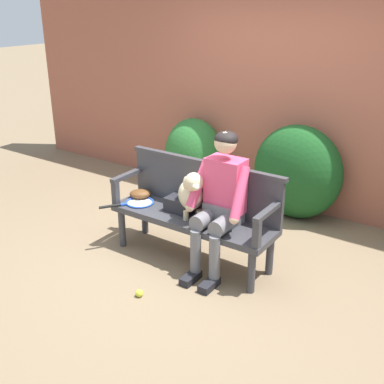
{
  "coord_description": "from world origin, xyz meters",
  "views": [
    {
      "loc": [
        2.32,
        -3.4,
        2.41
      ],
      "look_at": [
        0.0,
        0.0,
        0.71
      ],
      "focal_mm": 44.56,
      "sensor_mm": 36.0,
      "label": 1
    }
  ],
  "objects_px": {
    "tennis_racket": "(137,203)",
    "tennis_ball": "(139,293)",
    "baseball_glove": "(140,194)",
    "person_seated": "(221,198)",
    "garden_bench": "(192,222)",
    "sports_bag": "(181,204)",
    "dog_on_bench": "(191,193)"
  },
  "relations": [
    {
      "from": "person_seated",
      "to": "tennis_ball",
      "type": "bearing_deg",
      "value": -113.12
    },
    {
      "from": "person_seated",
      "to": "dog_on_bench",
      "type": "relative_size",
      "value": 2.76
    },
    {
      "from": "garden_bench",
      "to": "sports_bag",
      "type": "bearing_deg",
      "value": 166.81
    },
    {
      "from": "tennis_ball",
      "to": "person_seated",
      "type": "bearing_deg",
      "value": 66.88
    },
    {
      "from": "person_seated",
      "to": "tennis_ball",
      "type": "xyz_separation_m",
      "value": [
        -0.33,
        -0.78,
        -0.7
      ]
    },
    {
      "from": "person_seated",
      "to": "baseball_glove",
      "type": "relative_size",
      "value": 6.07
    },
    {
      "from": "person_seated",
      "to": "tennis_racket",
      "type": "height_order",
      "value": "person_seated"
    },
    {
      "from": "dog_on_bench",
      "to": "tennis_ball",
      "type": "bearing_deg",
      "value": -90.96
    },
    {
      "from": "sports_bag",
      "to": "tennis_ball",
      "type": "bearing_deg",
      "value": -80.01
    },
    {
      "from": "garden_bench",
      "to": "tennis_racket",
      "type": "height_order",
      "value": "tennis_racket"
    },
    {
      "from": "tennis_racket",
      "to": "sports_bag",
      "type": "bearing_deg",
      "value": 12.11
    },
    {
      "from": "person_seated",
      "to": "baseball_glove",
      "type": "xyz_separation_m",
      "value": [
        -1.02,
        0.08,
        -0.23
      ]
    },
    {
      "from": "garden_bench",
      "to": "tennis_racket",
      "type": "relative_size",
      "value": 3.0
    },
    {
      "from": "garden_bench",
      "to": "sports_bag",
      "type": "relative_size",
      "value": 5.91
    },
    {
      "from": "tennis_racket",
      "to": "tennis_ball",
      "type": "height_order",
      "value": "tennis_racket"
    },
    {
      "from": "sports_bag",
      "to": "tennis_ball",
      "type": "xyz_separation_m",
      "value": [
        0.15,
        -0.83,
        -0.5
      ]
    },
    {
      "from": "tennis_ball",
      "to": "tennis_racket",
      "type": "bearing_deg",
      "value": 130.37
    },
    {
      "from": "sports_bag",
      "to": "tennis_ball",
      "type": "distance_m",
      "value": 0.98
    },
    {
      "from": "garden_bench",
      "to": "baseball_glove",
      "type": "distance_m",
      "value": 0.71
    },
    {
      "from": "tennis_racket",
      "to": "tennis_ball",
      "type": "bearing_deg",
      "value": -49.63
    },
    {
      "from": "garden_bench",
      "to": "sports_bag",
      "type": "distance_m",
      "value": 0.21
    },
    {
      "from": "dog_on_bench",
      "to": "sports_bag",
      "type": "relative_size",
      "value": 1.73
    },
    {
      "from": "dog_on_bench",
      "to": "tennis_racket",
      "type": "distance_m",
      "value": 0.67
    },
    {
      "from": "baseball_glove",
      "to": "person_seated",
      "type": "bearing_deg",
      "value": -41.09
    },
    {
      "from": "tennis_racket",
      "to": "baseball_glove",
      "type": "relative_size",
      "value": 2.5
    },
    {
      "from": "person_seated",
      "to": "dog_on_bench",
      "type": "bearing_deg",
      "value": 179.97
    },
    {
      "from": "tennis_ball",
      "to": "sports_bag",
      "type": "bearing_deg",
      "value": 99.99
    },
    {
      "from": "baseball_glove",
      "to": "sports_bag",
      "type": "bearing_deg",
      "value": -39.75
    },
    {
      "from": "dog_on_bench",
      "to": "tennis_racket",
      "type": "xyz_separation_m",
      "value": [
        -0.63,
        -0.05,
        -0.23
      ]
    },
    {
      "from": "garden_bench",
      "to": "baseball_glove",
      "type": "height_order",
      "value": "baseball_glove"
    },
    {
      "from": "tennis_racket",
      "to": "sports_bag",
      "type": "distance_m",
      "value": 0.49
    },
    {
      "from": "tennis_ball",
      "to": "garden_bench",
      "type": "bearing_deg",
      "value": 89.06
    }
  ]
}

